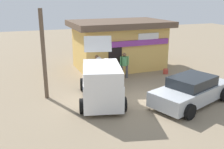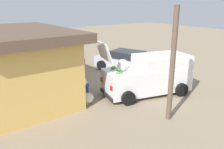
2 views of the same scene
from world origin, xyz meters
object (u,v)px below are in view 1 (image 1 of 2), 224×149
object	(u,v)px
delivery_van	(101,82)
parked_sedan	(191,91)
customer_bending	(101,65)
vendor_standing	(124,64)
unloaded_banana_pile	(98,76)
storefront_bar	(119,44)
paint_bucket	(166,71)

from	to	relation	value
delivery_van	parked_sedan	bearing A→B (deg)	-23.76
parked_sedan	customer_bending	distance (m)	5.86
customer_bending	parked_sedan	bearing A→B (deg)	-59.70
delivery_van	vendor_standing	distance (m)	3.86
delivery_van	unloaded_banana_pile	distance (m)	3.36
parked_sedan	customer_bending	xyz separation A→B (m)	(-2.96, 5.06, 0.27)
storefront_bar	paint_bucket	xyz separation A→B (m)	(2.36, -2.55, -1.57)
parked_sedan	unloaded_banana_pile	xyz separation A→B (m)	(-3.20, 4.93, -0.42)
vendor_standing	unloaded_banana_pile	world-z (taller)	vendor_standing
parked_sedan	vendor_standing	distance (m)	4.98
storefront_bar	unloaded_banana_pile	size ratio (longest dim) A/B	7.42
paint_bucket	vendor_standing	bearing A→B (deg)	179.18
storefront_bar	vendor_standing	size ratio (longest dim) A/B	4.23
vendor_standing	paint_bucket	bearing A→B (deg)	-0.82
unloaded_banana_pile	vendor_standing	bearing A→B (deg)	-6.35
parked_sedan	vendor_standing	bearing A→B (deg)	107.77
delivery_van	paint_bucket	world-z (taller)	delivery_van
vendor_standing	customer_bending	xyz separation A→B (m)	(-1.44, 0.32, -0.02)
customer_bending	storefront_bar	bearing A→B (deg)	46.92
storefront_bar	vendor_standing	world-z (taller)	storefront_bar
delivery_van	paint_bucket	bearing A→B (deg)	28.61
customer_bending	paint_bucket	size ratio (longest dim) A/B	4.53
storefront_bar	delivery_van	size ratio (longest dim) A/B	1.40
unloaded_banana_pile	delivery_van	bearing A→B (deg)	-103.38
customer_bending	unloaded_banana_pile	xyz separation A→B (m)	(-0.25, -0.13, -0.69)
vendor_standing	customer_bending	bearing A→B (deg)	167.44
customer_bending	paint_bucket	distance (m)	4.49
delivery_van	customer_bending	world-z (taller)	delivery_van
storefront_bar	vendor_standing	distance (m)	2.70
vendor_standing	parked_sedan	bearing A→B (deg)	-72.23
parked_sedan	unloaded_banana_pile	bearing A→B (deg)	123.03
storefront_bar	customer_bending	distance (m)	3.10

